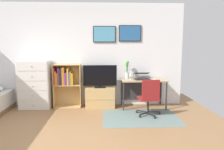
{
  "coord_description": "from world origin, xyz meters",
  "views": [
    {
      "loc": [
        0.92,
        -3.23,
        1.61
      ],
      "look_at": [
        1.13,
        1.5,
        0.94
      ],
      "focal_mm": 33.88,
      "sensor_mm": 36.0,
      "label": 1
    }
  ],
  "objects_px": {
    "dresser": "(35,84)",
    "bookshelf": "(66,81)",
    "tv_stand": "(100,97)",
    "office_chair": "(149,97)",
    "laptop": "(142,76)",
    "television": "(100,76)",
    "computer_mouse": "(155,79)",
    "bamboo_vase": "(127,70)",
    "desk": "(143,84)",
    "wine_glass": "(131,74)"
  },
  "relations": [
    {
      "from": "laptop",
      "to": "computer_mouse",
      "type": "distance_m",
      "value": 0.33
    },
    {
      "from": "television",
      "to": "laptop",
      "type": "relative_size",
      "value": 1.92
    },
    {
      "from": "desk",
      "to": "wine_glass",
      "type": "height_order",
      "value": "wine_glass"
    },
    {
      "from": "television",
      "to": "bookshelf",
      "type": "bearing_deg",
      "value": 175.66
    },
    {
      "from": "desk",
      "to": "office_chair",
      "type": "height_order",
      "value": "office_chair"
    },
    {
      "from": "dresser",
      "to": "bookshelf",
      "type": "relative_size",
      "value": 1.1
    },
    {
      "from": "wine_glass",
      "to": "office_chair",
      "type": "bearing_deg",
      "value": -62.73
    },
    {
      "from": "bamboo_vase",
      "to": "dresser",
      "type": "bearing_deg",
      "value": -177.23
    },
    {
      "from": "television",
      "to": "dresser",
      "type": "bearing_deg",
      "value": 179.75
    },
    {
      "from": "dresser",
      "to": "tv_stand",
      "type": "distance_m",
      "value": 1.7
    },
    {
      "from": "bookshelf",
      "to": "tv_stand",
      "type": "height_order",
      "value": "bookshelf"
    },
    {
      "from": "dresser",
      "to": "bamboo_vase",
      "type": "xyz_separation_m",
      "value": [
        2.37,
        0.11,
        0.34
      ]
    },
    {
      "from": "laptop",
      "to": "computer_mouse",
      "type": "height_order",
      "value": "laptop"
    },
    {
      "from": "desk",
      "to": "bookshelf",
      "type": "bearing_deg",
      "value": 178.58
    },
    {
      "from": "tv_stand",
      "to": "television",
      "type": "relative_size",
      "value": 0.87
    },
    {
      "from": "dresser",
      "to": "bookshelf",
      "type": "xyz_separation_m",
      "value": [
        0.76,
        0.06,
        0.06
      ]
    },
    {
      "from": "office_chair",
      "to": "bamboo_vase",
      "type": "distance_m",
      "value": 1.1
    },
    {
      "from": "wine_glass",
      "to": "bamboo_vase",
      "type": "bearing_deg",
      "value": 106.34
    },
    {
      "from": "office_chair",
      "to": "bookshelf",
      "type": "bearing_deg",
      "value": 154.37
    },
    {
      "from": "bookshelf",
      "to": "laptop",
      "type": "height_order",
      "value": "bookshelf"
    },
    {
      "from": "bookshelf",
      "to": "computer_mouse",
      "type": "bearing_deg",
      "value": -4.94
    },
    {
      "from": "desk",
      "to": "laptop",
      "type": "distance_m",
      "value": 0.21
    },
    {
      "from": "tv_stand",
      "to": "bamboo_vase",
      "type": "bearing_deg",
      "value": 7.97
    },
    {
      "from": "desk",
      "to": "computer_mouse",
      "type": "xyz_separation_m",
      "value": [
        0.27,
        -0.15,
        0.16
      ]
    },
    {
      "from": "television",
      "to": "wine_glass",
      "type": "distance_m",
      "value": 0.78
    },
    {
      "from": "dresser",
      "to": "bamboo_vase",
      "type": "bearing_deg",
      "value": 2.77
    },
    {
      "from": "laptop",
      "to": "wine_glass",
      "type": "relative_size",
      "value": 2.49
    },
    {
      "from": "bookshelf",
      "to": "television",
      "type": "xyz_separation_m",
      "value": [
        0.9,
        -0.07,
        0.14
      ]
    },
    {
      "from": "laptop",
      "to": "bamboo_vase",
      "type": "relative_size",
      "value": 0.98
    },
    {
      "from": "dresser",
      "to": "television",
      "type": "bearing_deg",
      "value": -0.25
    },
    {
      "from": "desk",
      "to": "laptop",
      "type": "bearing_deg",
      "value": -148.51
    },
    {
      "from": "bookshelf",
      "to": "television",
      "type": "bearing_deg",
      "value": -4.34
    },
    {
      "from": "dresser",
      "to": "laptop",
      "type": "distance_m",
      "value": 2.75
    },
    {
      "from": "computer_mouse",
      "to": "wine_glass",
      "type": "bearing_deg",
      "value": 176.77
    },
    {
      "from": "computer_mouse",
      "to": "office_chair",
      "type": "bearing_deg",
      "value": -112.81
    },
    {
      "from": "desk",
      "to": "computer_mouse",
      "type": "height_order",
      "value": "computer_mouse"
    },
    {
      "from": "bookshelf",
      "to": "television",
      "type": "relative_size",
      "value": 1.31
    },
    {
      "from": "tv_stand",
      "to": "office_chair",
      "type": "height_order",
      "value": "office_chair"
    },
    {
      "from": "dresser",
      "to": "bamboo_vase",
      "type": "relative_size",
      "value": 2.69
    },
    {
      "from": "tv_stand",
      "to": "laptop",
      "type": "relative_size",
      "value": 1.68
    },
    {
      "from": "desk",
      "to": "laptop",
      "type": "height_order",
      "value": "laptop"
    },
    {
      "from": "bookshelf",
      "to": "desk",
      "type": "height_order",
      "value": "bookshelf"
    },
    {
      "from": "desk",
      "to": "office_chair",
      "type": "relative_size",
      "value": 1.32
    },
    {
      "from": "dresser",
      "to": "laptop",
      "type": "height_order",
      "value": "dresser"
    },
    {
      "from": "computer_mouse",
      "to": "bamboo_vase",
      "type": "distance_m",
      "value": 0.75
    },
    {
      "from": "bookshelf",
      "to": "wine_glass",
      "type": "xyz_separation_m",
      "value": [
        1.67,
        -0.16,
        0.2
      ]
    },
    {
      "from": "bamboo_vase",
      "to": "desk",
      "type": "bearing_deg",
      "value": -14.49
    },
    {
      "from": "bookshelf",
      "to": "office_chair",
      "type": "height_order",
      "value": "bookshelf"
    },
    {
      "from": "tv_stand",
      "to": "laptop",
      "type": "xyz_separation_m",
      "value": [
        1.09,
        -0.02,
        0.55
      ]
    },
    {
      "from": "laptop",
      "to": "television",
      "type": "bearing_deg",
      "value": 177.21
    }
  ]
}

